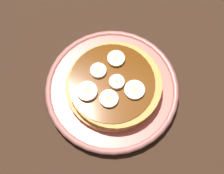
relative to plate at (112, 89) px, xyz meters
The scene contains 9 objects.
ground_plane 2.56cm from the plate, ahead, with size 140.00×140.00×3.00cm, color black.
plate is the anchor object (origin of this frame).
pancake_stack 1.93cm from the plate, 84.46° to the right, with size 16.64×16.79×2.66cm.
banana_slice_0 3.65cm from the plate, 61.51° to the right, with size 2.67×2.67×0.96cm.
banana_slice_1 5.66cm from the plate, ahead, with size 3.11×3.11×0.88cm.
banana_slice_2 5.84cm from the plate, 123.01° to the left, with size 3.59×3.59×0.94cm.
banana_slice_3 4.76cm from the plate, behind, with size 3.21×3.21×0.85cm.
banana_slice_4 4.69cm from the plate, 58.59° to the left, with size 2.86×2.86×0.83cm.
banana_slice_5 5.40cm from the plate, 103.07° to the right, with size 3.53×3.53×0.79cm.
Camera 1 is at (-22.79, -3.73, 57.47)cm, focal length 53.70 mm.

